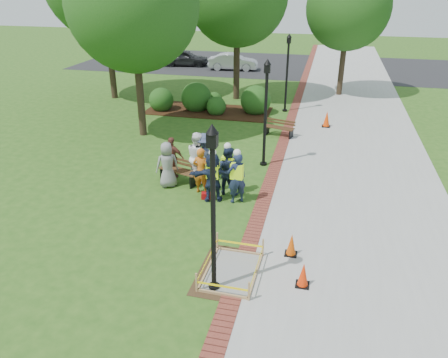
% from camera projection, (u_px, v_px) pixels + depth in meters
% --- Properties ---
extents(ground, '(100.00, 100.00, 0.00)m').
position_uv_depth(ground, '(200.00, 222.00, 13.73)').
color(ground, '#285116').
rests_on(ground, ground).
extents(sidewalk, '(6.00, 60.00, 0.02)m').
position_uv_depth(sidewalk, '(354.00, 133.00, 21.48)').
color(sidewalk, '#9E9E99').
rests_on(sidewalk, ground).
extents(brick_edging, '(0.50, 60.00, 0.03)m').
position_uv_depth(brick_edging, '(288.00, 128.00, 22.16)').
color(brick_edging, maroon).
rests_on(brick_edging, ground).
extents(mulch_bed, '(7.00, 3.00, 0.05)m').
position_uv_depth(mulch_bed, '(208.00, 111.00, 24.92)').
color(mulch_bed, '#381E0F').
rests_on(mulch_bed, ground).
extents(parking_lot, '(36.00, 12.00, 0.01)m').
position_uv_depth(parking_lot, '(288.00, 66.00, 37.51)').
color(parking_lot, black).
rests_on(parking_lot, ground).
extents(wet_concrete_pad, '(1.75, 2.33, 0.55)m').
position_uv_depth(wet_concrete_pad, '(232.00, 265.00, 11.28)').
color(wet_concrete_pad, '#47331E').
rests_on(wet_concrete_pad, ground).
extents(bench_near, '(1.65, 0.98, 0.85)m').
position_uv_depth(bench_near, '(180.00, 175.00, 16.26)').
color(bench_near, '#56321D').
rests_on(bench_near, ground).
extents(bench_far, '(1.51, 0.83, 0.78)m').
position_uv_depth(bench_far, '(279.00, 131.00, 20.94)').
color(bench_far, '#4D291A').
rests_on(bench_far, ground).
extents(cone_front, '(0.34, 0.34, 0.68)m').
position_uv_depth(cone_front, '(303.00, 275.00, 10.77)').
color(cone_front, black).
rests_on(cone_front, ground).
extents(cone_back, '(0.34, 0.34, 0.67)m').
position_uv_depth(cone_back, '(291.00, 245.00, 11.98)').
color(cone_back, black).
rests_on(cone_back, ground).
extents(cone_far, '(0.42, 0.42, 0.83)m').
position_uv_depth(cone_far, '(327.00, 119.00, 22.16)').
color(cone_far, black).
rests_on(cone_far, ground).
extents(toolbox, '(0.47, 0.32, 0.22)m').
position_uv_depth(toolbox, '(208.00, 196.00, 15.13)').
color(toolbox, '#9B0B0F').
rests_on(toolbox, ground).
extents(lamp_near, '(0.28, 0.28, 4.26)m').
position_uv_depth(lamp_near, '(213.00, 200.00, 9.77)').
color(lamp_near, black).
rests_on(lamp_near, ground).
extents(lamp_mid, '(0.28, 0.28, 4.26)m').
position_uv_depth(lamp_mid, '(266.00, 106.00, 16.82)').
color(lamp_mid, black).
rests_on(lamp_mid, ground).
extents(lamp_far, '(0.28, 0.28, 4.26)m').
position_uv_depth(lamp_far, '(287.00, 67.00, 23.87)').
color(lamp_far, black).
rests_on(lamp_far, ground).
extents(tree_left, '(5.77, 5.77, 8.76)m').
position_uv_depth(tree_left, '(133.00, 5.00, 18.79)').
color(tree_left, '#3D2D1E').
rests_on(tree_left, ground).
extents(tree_right, '(5.06, 5.06, 7.82)m').
position_uv_depth(tree_right, '(348.00, 8.00, 26.16)').
color(tree_right, '#3D2D1E').
rests_on(tree_right, ground).
extents(shrub_a, '(1.39, 1.39, 1.39)m').
position_uv_depth(shrub_a, '(162.00, 110.00, 25.11)').
color(shrub_a, '#1A4914').
rests_on(shrub_a, ground).
extents(shrub_b, '(1.72, 1.72, 1.72)m').
position_uv_depth(shrub_b, '(197.00, 110.00, 25.13)').
color(shrub_b, '#1A4914').
rests_on(shrub_b, ground).
extents(shrub_c, '(1.08, 1.08, 1.08)m').
position_uv_depth(shrub_c, '(216.00, 114.00, 24.33)').
color(shrub_c, '#1A4914').
rests_on(shrub_c, ground).
extents(shrub_d, '(1.68, 1.68, 1.68)m').
position_uv_depth(shrub_d, '(255.00, 113.00, 24.58)').
color(shrub_d, '#1A4914').
rests_on(shrub_d, ground).
extents(shrub_e, '(0.94, 0.94, 0.94)m').
position_uv_depth(shrub_e, '(214.00, 107.00, 25.77)').
color(shrub_e, '#1A4914').
rests_on(shrub_e, ground).
extents(casual_person_a, '(0.65, 0.59, 1.70)m').
position_uv_depth(casual_person_a, '(167.00, 165.00, 15.70)').
color(casual_person_a, gray).
rests_on(casual_person_a, ground).
extents(casual_person_b, '(0.57, 0.40, 1.69)m').
position_uv_depth(casual_person_b, '(201.00, 171.00, 15.24)').
color(casual_person_b, '#C55F17').
rests_on(casual_person_b, ground).
extents(casual_person_c, '(0.67, 0.72, 1.89)m').
position_uv_depth(casual_person_c, '(198.00, 157.00, 16.13)').
color(casual_person_c, white).
rests_on(casual_person_c, ground).
extents(casual_person_d, '(0.54, 0.37, 1.62)m').
position_uv_depth(casual_person_d, '(172.00, 158.00, 16.40)').
color(casual_person_d, brown).
rests_on(casual_person_d, ground).
extents(casual_person_e, '(0.63, 0.45, 1.85)m').
position_uv_depth(casual_person_e, '(205.00, 157.00, 16.16)').
color(casual_person_e, '#374161').
rests_on(casual_person_e, ground).
extents(hivis_worker_a, '(0.63, 0.49, 1.89)m').
position_uv_depth(hivis_worker_a, '(213.00, 175.00, 14.66)').
color(hivis_worker_a, '#17283E').
rests_on(hivis_worker_a, ground).
extents(hivis_worker_b, '(0.68, 0.62, 1.93)m').
position_uv_depth(hivis_worker_b, '(237.00, 176.00, 14.55)').
color(hivis_worker_b, '#1C2649').
rests_on(hivis_worker_b, ground).
extents(hivis_worker_c, '(0.63, 0.48, 1.91)m').
position_uv_depth(hivis_worker_c, '(227.00, 169.00, 15.14)').
color(hivis_worker_c, '#1D254B').
rests_on(hivis_worker_c, ground).
extents(parked_car_a, '(2.66, 4.79, 1.48)m').
position_uv_depth(parked_car_a, '(185.00, 66.00, 37.42)').
color(parked_car_a, '#27282A').
rests_on(parked_car_a, ground).
extents(parked_car_b, '(2.30, 4.54, 1.43)m').
position_uv_depth(parked_car_b, '(233.00, 70.00, 35.81)').
color(parked_car_b, '#ADAEB3').
rests_on(parked_car_b, ground).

